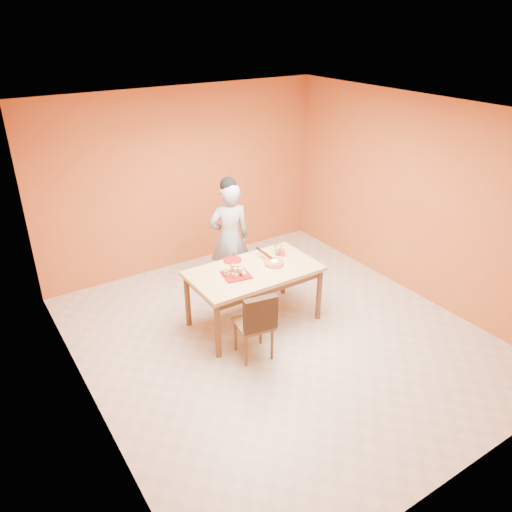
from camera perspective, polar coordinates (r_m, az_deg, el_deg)
floor at (r=6.25m, az=2.66°, el=-9.22°), size 5.00×5.00×0.00m
ceiling at (r=5.17m, az=3.30°, el=15.94°), size 5.00×5.00×0.00m
wall_back at (r=7.60m, az=-8.24°, el=8.62°), size 4.50×0.00×4.50m
wall_left at (r=4.75m, az=-19.73°, el=-4.05°), size 0.00×5.00×5.00m
wall_right at (r=7.04m, az=18.07°, el=6.14°), size 0.00×5.00×5.00m
dining_table at (r=6.18m, az=-0.24°, el=-2.31°), size 1.60×0.90×0.76m
dining_chair at (r=5.69m, az=-0.17°, el=-7.62°), size 0.46×0.53×0.87m
pastry_pile at (r=5.97m, az=-2.29°, el=-1.69°), size 0.28×0.28×0.09m
person at (r=6.92m, az=-3.05°, el=2.09°), size 0.65×0.49×1.58m
pastry_platter at (r=6.00m, az=-2.28°, el=-2.15°), size 0.36×0.36×0.02m
red_dinner_plate at (r=6.35m, az=-2.70°, el=-0.47°), size 0.28×0.28×0.01m
white_cake_plate at (r=6.21m, az=2.08°, el=-1.12°), size 0.38×0.38×0.01m
sponge_cake at (r=6.20m, az=2.09°, el=-0.84°), size 0.25×0.25×0.06m
cake_server at (r=6.32m, az=1.24°, el=0.10°), size 0.07×0.27×0.01m
egg_ornament at (r=6.48m, az=2.59°, el=0.71°), size 0.13×0.12×0.14m
magenta_glass at (r=6.46m, az=3.03°, el=0.38°), size 0.07×0.07×0.09m
checker_tin at (r=6.70m, az=2.54°, el=1.08°), size 0.12×0.12×0.03m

